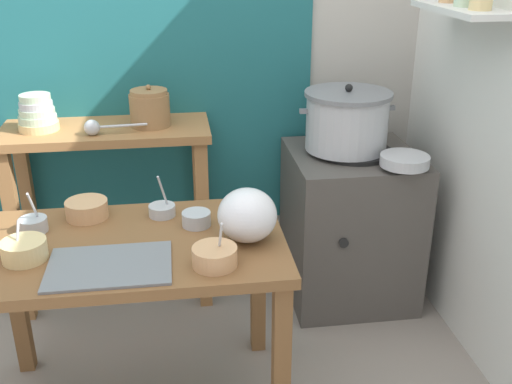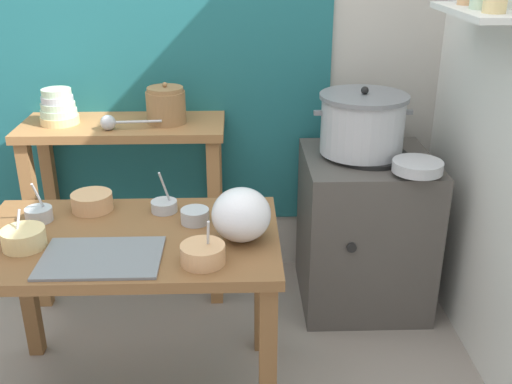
{
  "view_description": "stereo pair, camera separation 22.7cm",
  "coord_description": "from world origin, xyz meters",
  "px_view_note": "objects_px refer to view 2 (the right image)",
  "views": [
    {
      "loc": [
        0.11,
        -1.91,
        1.72
      ],
      "look_at": [
        0.4,
        0.17,
        0.82
      ],
      "focal_mm": 42.12,
      "sensor_mm": 36.0,
      "label": 1
    },
    {
      "loc": [
        0.33,
        -1.93,
        1.72
      ],
      "look_at": [
        0.4,
        0.17,
        0.82
      ],
      "focal_mm": 42.12,
      "sensor_mm": 36.0,
      "label": 2
    }
  ],
  "objects_px": {
    "serving_tray": "(101,258)",
    "clay_pot": "(167,105)",
    "back_shelf_table": "(126,167)",
    "prep_bowl_2": "(39,213)",
    "prep_table": "(129,262)",
    "ladle": "(110,123)",
    "prep_bowl_1": "(203,253)",
    "plastic_bag": "(241,215)",
    "prep_bowl_5": "(195,215)",
    "bowl_stack_enamel": "(58,108)",
    "prep_bowl_3": "(24,237)",
    "stove_block": "(364,229)",
    "prep_bowl_4": "(92,201)",
    "steamer_pot": "(362,123)",
    "wide_pan": "(418,166)",
    "prep_bowl_0": "(164,205)"
  },
  "relations": [
    {
      "from": "serving_tray",
      "to": "clay_pot",
      "type": "bearing_deg",
      "value": 82.51
    },
    {
      "from": "back_shelf_table",
      "to": "prep_bowl_2",
      "type": "height_order",
      "value": "back_shelf_table"
    },
    {
      "from": "prep_table",
      "to": "ladle",
      "type": "distance_m",
      "value": 0.79
    },
    {
      "from": "clay_pot",
      "to": "prep_bowl_1",
      "type": "height_order",
      "value": "clay_pot"
    },
    {
      "from": "plastic_bag",
      "to": "prep_bowl_5",
      "type": "height_order",
      "value": "plastic_bag"
    },
    {
      "from": "prep_bowl_1",
      "to": "prep_bowl_2",
      "type": "height_order",
      "value": "prep_bowl_2"
    },
    {
      "from": "bowl_stack_enamel",
      "to": "serving_tray",
      "type": "bearing_deg",
      "value": -69.14
    },
    {
      "from": "back_shelf_table",
      "to": "serving_tray",
      "type": "distance_m",
      "value": 0.99
    },
    {
      "from": "prep_bowl_1",
      "to": "clay_pot",
      "type": "bearing_deg",
      "value": 101.76
    },
    {
      "from": "clay_pot",
      "to": "prep_bowl_3",
      "type": "bearing_deg",
      "value": -114.81
    },
    {
      "from": "clay_pot",
      "to": "bowl_stack_enamel",
      "type": "bearing_deg",
      "value": 179.79
    },
    {
      "from": "stove_block",
      "to": "prep_bowl_1",
      "type": "height_order",
      "value": "prep_bowl_1"
    },
    {
      "from": "prep_bowl_1",
      "to": "prep_bowl_4",
      "type": "distance_m",
      "value": 0.63
    },
    {
      "from": "clay_pot",
      "to": "serving_tray",
      "type": "distance_m",
      "value": 1.03
    },
    {
      "from": "prep_bowl_4",
      "to": "prep_bowl_5",
      "type": "bearing_deg",
      "value": -17.26
    },
    {
      "from": "plastic_bag",
      "to": "prep_bowl_3",
      "type": "relative_size",
      "value": 1.44
    },
    {
      "from": "clay_pot",
      "to": "prep_bowl_4",
      "type": "xyz_separation_m",
      "value": [
        -0.24,
        -0.59,
        -0.23
      ]
    },
    {
      "from": "stove_block",
      "to": "ladle",
      "type": "relative_size",
      "value": 2.82
    },
    {
      "from": "steamer_pot",
      "to": "bowl_stack_enamel",
      "type": "xyz_separation_m",
      "value": [
        -1.41,
        0.11,
        0.05
      ]
    },
    {
      "from": "prep_bowl_2",
      "to": "prep_bowl_4",
      "type": "height_order",
      "value": "prep_bowl_2"
    },
    {
      "from": "steamer_pot",
      "to": "prep_bowl_2",
      "type": "relative_size",
      "value": 2.66
    },
    {
      "from": "clay_pot",
      "to": "prep_bowl_2",
      "type": "xyz_separation_m",
      "value": [
        -0.42,
        -0.68,
        -0.23
      ]
    },
    {
      "from": "prep_bowl_4",
      "to": "clay_pot",
      "type": "bearing_deg",
      "value": 67.44
    },
    {
      "from": "prep_bowl_2",
      "to": "prep_table",
      "type": "bearing_deg",
      "value": -20.92
    },
    {
      "from": "wide_pan",
      "to": "prep_bowl_1",
      "type": "height_order",
      "value": "prep_bowl_1"
    },
    {
      "from": "prep_table",
      "to": "steamer_pot",
      "type": "relative_size",
      "value": 2.42
    },
    {
      "from": "back_shelf_table",
      "to": "clay_pot",
      "type": "xyz_separation_m",
      "value": [
        0.21,
        0.0,
        0.3
      ]
    },
    {
      "from": "serving_tray",
      "to": "prep_bowl_2",
      "type": "height_order",
      "value": "prep_bowl_2"
    },
    {
      "from": "prep_bowl_2",
      "to": "prep_bowl_3",
      "type": "relative_size",
      "value": 1.15
    },
    {
      "from": "clay_pot",
      "to": "prep_bowl_5",
      "type": "relative_size",
      "value": 1.8
    },
    {
      "from": "back_shelf_table",
      "to": "bowl_stack_enamel",
      "type": "distance_m",
      "value": 0.41
    },
    {
      "from": "prep_bowl_3",
      "to": "prep_bowl_4",
      "type": "distance_m",
      "value": 0.35
    },
    {
      "from": "prep_table",
      "to": "prep_bowl_5",
      "type": "xyz_separation_m",
      "value": [
        0.24,
        0.1,
        0.14
      ]
    },
    {
      "from": "plastic_bag",
      "to": "prep_bowl_2",
      "type": "xyz_separation_m",
      "value": [
        -0.76,
        0.17,
        -0.07
      ]
    },
    {
      "from": "plastic_bag",
      "to": "wide_pan",
      "type": "height_order",
      "value": "plastic_bag"
    },
    {
      "from": "ladle",
      "to": "serving_tray",
      "type": "distance_m",
      "value": 0.91
    },
    {
      "from": "prep_bowl_1",
      "to": "back_shelf_table",
      "type": "bearing_deg",
      "value": 112.69
    },
    {
      "from": "bowl_stack_enamel",
      "to": "wide_pan",
      "type": "xyz_separation_m",
      "value": [
        1.61,
        -0.37,
        -0.17
      ]
    },
    {
      "from": "back_shelf_table",
      "to": "serving_tray",
      "type": "xyz_separation_m",
      "value": [
        0.08,
        -0.98,
        0.05
      ]
    },
    {
      "from": "steamer_pot",
      "to": "plastic_bag",
      "type": "distance_m",
      "value": 0.94
    },
    {
      "from": "back_shelf_table",
      "to": "prep_bowl_5",
      "type": "xyz_separation_m",
      "value": [
        0.38,
        -0.71,
        0.07
      ]
    },
    {
      "from": "stove_block",
      "to": "prep_bowl_5",
      "type": "bearing_deg",
      "value": -143.13
    },
    {
      "from": "steamer_pot",
      "to": "prep_bowl_0",
      "type": "height_order",
      "value": "steamer_pot"
    },
    {
      "from": "ladle",
      "to": "prep_bowl_5",
      "type": "bearing_deg",
      "value": -55.68
    },
    {
      "from": "stove_block",
      "to": "prep_bowl_4",
      "type": "relative_size",
      "value": 4.88
    },
    {
      "from": "prep_table",
      "to": "ladle",
      "type": "height_order",
      "value": "ladle"
    },
    {
      "from": "serving_tray",
      "to": "prep_bowl_4",
      "type": "relative_size",
      "value": 2.5
    },
    {
      "from": "prep_bowl_4",
      "to": "back_shelf_table",
      "type": "bearing_deg",
      "value": 87.06
    },
    {
      "from": "serving_tray",
      "to": "wide_pan",
      "type": "xyz_separation_m",
      "value": [
        1.23,
        0.61,
        0.08
      ]
    },
    {
      "from": "prep_bowl_3",
      "to": "prep_bowl_5",
      "type": "height_order",
      "value": "prep_bowl_3"
    }
  ]
}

